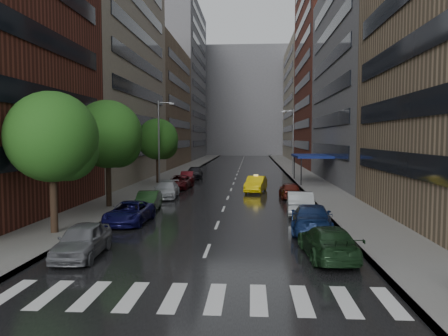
{
  "coord_description": "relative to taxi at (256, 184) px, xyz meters",
  "views": [
    {
      "loc": [
        2.05,
        -15.94,
        5.28
      ],
      "look_at": [
        0.0,
        16.59,
        3.0
      ],
      "focal_mm": 35.0,
      "sensor_mm": 36.0,
      "label": 1
    }
  ],
  "objects": [
    {
      "name": "parked_cars_left",
      "position": [
        -7.89,
        -4.79,
        -0.07
      ],
      "size": [
        2.62,
        42.07,
        1.5
      ],
      "color": "slate",
      "rests_on": "ground"
    },
    {
      "name": "building_far",
      "position": [
        -2.49,
        91.77,
        15.23
      ],
      "size": [
        40.0,
        14.0,
        32.0
      ],
      "primitive_type": "cube",
      "color": "slate",
      "rests_on": "ground"
    },
    {
      "name": "road",
      "position": [
        -2.49,
        23.77,
        -0.76
      ],
      "size": [
        14.0,
        140.0,
        0.01
      ],
      "primitive_type": "cube",
      "color": "black",
      "rests_on": "ground"
    },
    {
      "name": "ground",
      "position": [
        -2.49,
        -26.23,
        -0.77
      ],
      "size": [
        220.0,
        220.0,
        0.0
      ],
      "primitive_type": "plane",
      "color": "gray",
      "rests_on": "ground"
    },
    {
      "name": "parked_cars_right",
      "position": [
        2.91,
        -15.41,
        -0.01
      ],
      "size": [
        2.77,
        23.47,
        1.59
      ],
      "color": "black",
      "rests_on": "ground"
    },
    {
      "name": "sidewalk_right",
      "position": [
        6.51,
        23.77,
        -0.69
      ],
      "size": [
        4.0,
        140.0,
        0.15
      ],
      "primitive_type": "cube",
      "color": "gray",
      "rests_on": "ground"
    },
    {
      "name": "street_lamp_left",
      "position": [
        -10.21,
        3.77,
        4.12
      ],
      "size": [
        1.74,
        0.22,
        9.0
      ],
      "color": "gray",
      "rests_on": "sidewalk_left"
    },
    {
      "name": "tree_far",
      "position": [
        -11.09,
        6.85,
        4.32
      ],
      "size": [
        4.67,
        4.67,
        7.45
      ],
      "color": "#382619",
      "rests_on": "ground"
    },
    {
      "name": "awning",
      "position": [
        6.49,
        8.77,
        2.36
      ],
      "size": [
        4.0,
        8.0,
        3.12
      ],
      "color": "navy",
      "rests_on": "sidewalk_right"
    },
    {
      "name": "tree_mid",
      "position": [
        -11.09,
        -10.36,
        4.74
      ],
      "size": [
        5.06,
        5.06,
        8.06
      ],
      "color": "#382619",
      "rests_on": "ground"
    },
    {
      "name": "buildings_left",
      "position": [
        -17.49,
        32.56,
        15.22
      ],
      "size": [
        8.0,
        108.0,
        38.0
      ],
      "color": "maroon",
      "rests_on": "ground"
    },
    {
      "name": "sidewalk_left",
      "position": [
        -11.49,
        23.77,
        -0.69
      ],
      "size": [
        4.0,
        140.0,
        0.15
      ],
      "primitive_type": "cube",
      "color": "gray",
      "rests_on": "ground"
    },
    {
      "name": "street_lamp_right",
      "position": [
        5.23,
        18.77,
        4.12
      ],
      "size": [
        1.74,
        0.22,
        9.0
      ],
      "color": "gray",
      "rests_on": "sidewalk_right"
    },
    {
      "name": "crosswalk",
      "position": [
        -2.29,
        -28.23,
        -0.76
      ],
      "size": [
        13.15,
        2.8,
        0.01
      ],
      "color": "silver",
      "rests_on": "ground"
    },
    {
      "name": "taxi",
      "position": [
        0.0,
        0.0,
        0.0
      ],
      "size": [
        2.37,
        4.88,
        1.54
      ],
      "primitive_type": "imported",
      "rotation": [
        0.0,
        0.0,
        -0.16
      ],
      "color": "yellow",
      "rests_on": "ground"
    },
    {
      "name": "buildings_right",
      "position": [
        12.51,
        30.47,
        14.26
      ],
      "size": [
        8.05,
        109.1,
        36.0
      ],
      "color": "#937A5B",
      "rests_on": "ground"
    },
    {
      "name": "tree_near",
      "position": [
        -11.09,
        -19.44,
        4.53
      ],
      "size": [
        4.86,
        4.86,
        7.75
      ],
      "color": "#382619",
      "rests_on": "ground"
    }
  ]
}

